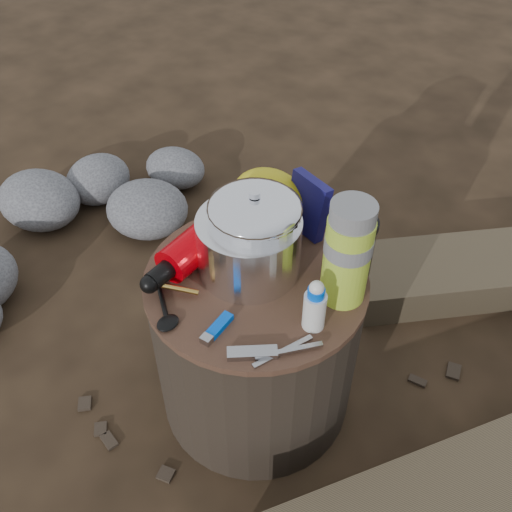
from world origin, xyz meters
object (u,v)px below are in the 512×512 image
Objects in this scene: thermos at (347,253)px; stump at (256,342)px; camping_pot at (255,232)px; fuel_bottle at (207,236)px; travel_mug at (352,246)px.

stump is at bearing -157.14° from thermos.
camping_pot is at bearing 131.47° from stump.
thermos reaches higher than fuel_bottle.
fuel_bottle is at bearing -167.97° from thermos.
thermos is (0.29, 0.06, 0.07)m from fuel_bottle.
fuel_bottle is (-0.13, 0.01, 0.25)m from stump.
camping_pot is 0.81× the size of thermos.
fuel_bottle is 1.42× the size of thermos.
travel_mug is (0.14, 0.14, 0.27)m from stump.
thermos is 0.09m from travel_mug.
thermos is at bearing 22.86° from stump.
camping_pot is 0.20m from travel_mug.
camping_pot is 0.57× the size of fuel_bottle.
stump is at bearing -3.59° from fuel_bottle.
fuel_bottle is (-0.11, -0.02, -0.05)m from camping_pot.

